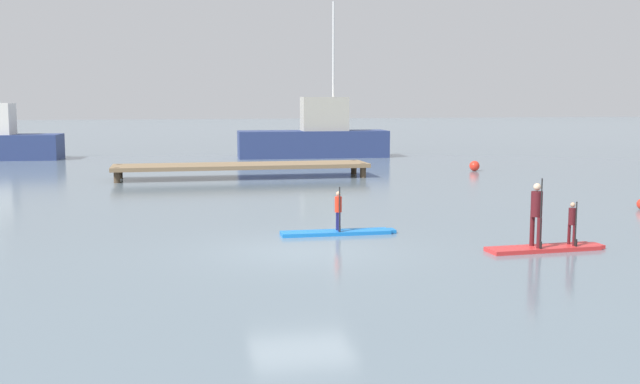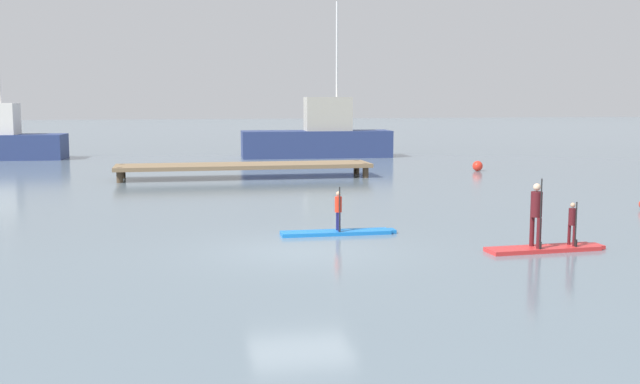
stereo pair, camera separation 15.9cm
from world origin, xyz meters
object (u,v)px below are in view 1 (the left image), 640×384
at_px(paddler_child_solo, 338,209).
at_px(paddler_child_front, 572,221).
at_px(paddler_adult, 537,211).
at_px(paddleboard_far, 546,248).
at_px(fishing_boat_green_midground, 315,137).
at_px(paddleboard_near, 338,232).
at_px(mooring_buoy_mid, 474,166).

xyz_separation_m(paddler_child_solo, paddler_child_front, (5.16, -3.07, -0.02)).
distance_m(paddler_adult, paddler_child_front, 1.03).
relative_size(paddler_child_solo, paddler_child_front, 1.11).
xyz_separation_m(paddler_adult, paddler_child_front, (0.98, 0.05, -0.30)).
height_order(paddleboard_far, fishing_boat_green_midground, fishing_boat_green_midground).
xyz_separation_m(paddleboard_near, paddler_child_solo, (0.00, -0.01, 0.65)).
bearing_deg(paddler_child_front, mooring_buoy_mid, 73.71).
bearing_deg(paddleboard_near, paddleboard_far, -34.92).
relative_size(paddleboard_near, fishing_boat_green_midground, 0.33).
height_order(paddler_adult, paddler_child_front, paddler_adult).
relative_size(paddler_adult, paddler_child_front, 1.55).
distance_m(paddler_child_front, fishing_boat_green_midground, 29.72).
bearing_deg(paddler_child_front, paddler_child_solo, 149.19).
height_order(fishing_boat_green_midground, mooring_buoy_mid, fishing_boat_green_midground).
relative_size(paddler_child_front, fishing_boat_green_midground, 0.11).
xyz_separation_m(paddleboard_near, paddleboard_far, (4.46, -3.11, 0.00)).
bearing_deg(paddler_child_solo, mooring_buoy_mid, 56.31).
distance_m(paddleboard_near, paddleboard_far, 5.43).
relative_size(fishing_boat_green_midground, mooring_buoy_mid, 18.50).
xyz_separation_m(paddleboard_near, paddler_child_front, (5.16, -3.09, 0.64)).
bearing_deg(fishing_boat_green_midground, paddleboard_far, -90.22).
bearing_deg(paddleboard_near, paddler_child_front, -30.91).
xyz_separation_m(paddleboard_far, paddler_adult, (-0.28, -0.02, 0.94)).
relative_size(paddleboard_near, paddler_child_front, 2.89).
bearing_deg(paddleboard_far, paddler_child_front, 1.97).
relative_size(paddleboard_near, paddler_adult, 1.87).
bearing_deg(paddleboard_far, paddler_adult, -175.54).
height_order(paddler_adult, fishing_boat_green_midground, fishing_boat_green_midground).
height_order(paddleboard_near, paddleboard_far, same).
xyz_separation_m(paddleboard_near, paddler_adult, (4.17, -3.13, 0.94)).
distance_m(paddler_child_solo, paddleboard_far, 5.47).
xyz_separation_m(paddler_child_solo, fishing_boat_green_midground, (4.57, 26.64, 0.54)).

